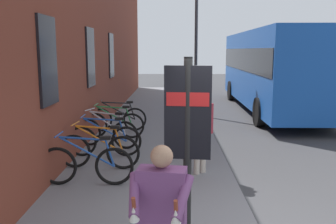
{
  "coord_description": "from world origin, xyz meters",
  "views": [
    {
      "loc": [
        -4.63,
        1.24,
        2.59
      ],
      "look_at": [
        3.31,
        1.33,
        1.25
      ],
      "focal_mm": 39.26,
      "sensor_mm": 36.0,
      "label": 1
    }
  ],
  "objects": [
    {
      "name": "bicycle_far_end",
      "position": [
        6.46,
        2.9,
        0.51
      ],
      "size": [
        0.48,
        1.76,
        0.97
      ],
      "color": "black",
      "rests_on": "sidewalk_pavement"
    },
    {
      "name": "bicycle_nearest_sign",
      "position": [
        5.56,
        2.9,
        0.51
      ],
      "size": [
        0.48,
        1.77,
        0.97
      ],
      "color": "black",
      "rests_on": "sidewalk_pavement"
    },
    {
      "name": "bicycle_mid_rack",
      "position": [
        2.83,
        2.78,
        0.51
      ],
      "size": [
        0.48,
        1.77,
        0.97
      ],
      "color": "black",
      "rests_on": "sidewalk_pavement"
    },
    {
      "name": "bicycle_by_door",
      "position": [
        3.74,
        2.83,
        0.51
      ],
      "size": [
        0.48,
        1.77,
        0.97
      ],
      "color": "black",
      "rests_on": "sidewalk_pavement"
    },
    {
      "name": "city_bus",
      "position": [
        11.15,
        -3.0,
        1.92
      ],
      "size": [
        10.54,
        2.76,
        3.35
      ],
      "color": "#1951B2",
      "rests_on": "ground"
    },
    {
      "name": "tourist_with_hotdogs",
      "position": [
        -1.36,
        1.34,
        1.11
      ],
      "size": [
        0.6,
        0.62,
        1.61
      ],
      "color": "#4C724C",
      "rests_on": "sidewalk_pavement"
    },
    {
      "name": "sidewalk_pavement",
      "position": [
        8.0,
        1.75,
        0.06
      ],
      "size": [
        24.0,
        3.5,
        0.12
      ],
      "primitive_type": "cube",
      "color": "slate",
      "rests_on": "ground"
    },
    {
      "name": "transit_info_sign",
      "position": [
        -0.41,
        1.06,
        1.72
      ],
      "size": [
        0.14,
        0.56,
        2.4
      ],
      "color": "black",
      "rests_on": "sidewalk_pavement"
    },
    {
      "name": "pedestrian_near_bus",
      "position": [
        2.55,
        0.67,
        1.13
      ],
      "size": [
        0.48,
        0.52,
        1.66
      ],
      "color": "#B2A599",
      "rests_on": "sidewalk_pavement"
    },
    {
      "name": "street_lamp",
      "position": [
        9.96,
        0.3,
        3.07
      ],
      "size": [
        0.28,
        0.28,
        4.96
      ],
      "color": "#333338",
      "rests_on": "sidewalk_pavement"
    },
    {
      "name": "bicycle_end_of_row",
      "position": [
        1.86,
        2.82,
        0.51
      ],
      "size": [
        0.48,
        1.77,
        0.97
      ],
      "color": "black",
      "rests_on": "sidewalk_pavement"
    },
    {
      "name": "ground",
      "position": [
        6.0,
        -1.0,
        0.0
      ],
      "size": [
        60.0,
        60.0,
        0.0
      ],
      "primitive_type": "plane",
      "color": "#38383A"
    },
    {
      "name": "station_facade",
      "position": [
        8.99,
        3.8,
        3.63
      ],
      "size": [
        22.0,
        0.65,
        7.27
      ],
      "color": "brown",
      "rests_on": "ground"
    },
    {
      "name": "bicycle_beside_lamp",
      "position": [
        4.56,
        2.91,
        0.51
      ],
      "size": [
        0.69,
        1.7,
        0.97
      ],
      "color": "black",
      "rests_on": "sidewalk_pavement"
    }
  ]
}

